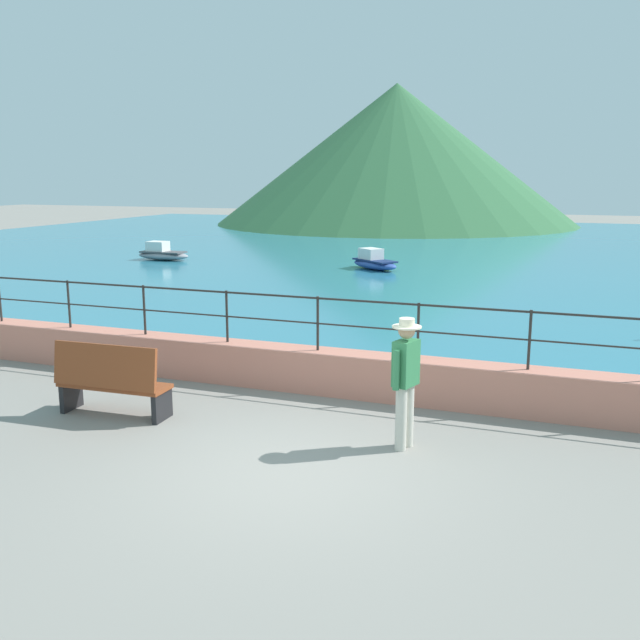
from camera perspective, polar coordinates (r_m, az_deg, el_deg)
ground_plane at (r=8.79m, az=-2.53°, el=-12.14°), size 120.00×120.00×0.00m
promenade_wall at (r=11.51m, az=3.73°, el=-4.48°), size 20.00×0.56×0.70m
railing at (r=11.28m, az=3.79°, el=0.25°), size 18.44×0.04×0.90m
lake_water at (r=33.56m, az=15.11°, el=5.26°), size 64.00×44.32×0.06m
hill_main at (r=51.92m, az=6.13°, el=13.10°), size 25.67×25.67×9.79m
bench_main at (r=10.93m, az=-16.53°, el=-4.69°), size 1.72×0.63×1.13m
person_walking at (r=9.24m, az=6.91°, el=-4.56°), size 0.38×0.55×1.75m
boat_2 at (r=30.11m, az=-12.60°, el=5.26°), size 2.30×0.91×0.76m
boat_4 at (r=26.59m, az=4.38°, el=4.69°), size 2.39×2.09×0.76m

